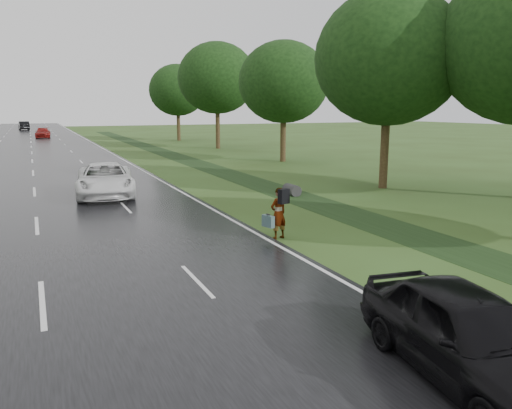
{
  "coord_description": "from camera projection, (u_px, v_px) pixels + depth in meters",
  "views": [
    {
      "loc": [
        0.06,
        -11.22,
        4.23
      ],
      "look_at": [
        6.2,
        2.46,
        1.3
      ],
      "focal_mm": 35.0,
      "sensor_mm": 36.0,
      "label": 1
    }
  ],
  "objects": [
    {
      "name": "white_pickup",
      "position": [
        105.0,
        180.0,
        23.9
      ],
      "size": [
        3.25,
        5.88,
        1.56
      ],
      "primitive_type": "imported",
      "rotation": [
        0.0,
        0.0,
        -0.12
      ],
      "color": "silver",
      "rests_on": "road"
    },
    {
      "name": "edge_stripe_east",
      "position": [
        100.0,
        147.0,
        53.84
      ],
      "size": [
        0.12,
        180.0,
        0.01
      ],
      "primitive_type": "cube",
      "color": "silver",
      "rests_on": "road"
    },
    {
      "name": "tree_east_d",
      "position": [
        217.0,
        78.0,
        50.65
      ],
      "size": [
        8.0,
        8.0,
        10.76
      ],
      "color": "#352515",
      "rests_on": "ground"
    },
    {
      "name": "road",
      "position": [
        31.0,
        149.0,
        51.13
      ],
      "size": [
        14.0,
        180.0,
        0.04
      ],
      "primitive_type": "cube",
      "color": "black",
      "rests_on": "ground"
    },
    {
      "name": "dark_sedan",
      "position": [
        467.0,
        334.0,
        7.73
      ],
      "size": [
        2.35,
        4.54,
        1.48
      ],
      "primitive_type": "imported",
      "rotation": [
        0.0,
        0.0,
        -0.15
      ],
      "color": "black",
      "rests_on": "road"
    },
    {
      "name": "pedestrian",
      "position": [
        278.0,
        213.0,
        16.15
      ],
      "size": [
        0.86,
        0.66,
        1.69
      ],
      "rotation": [
        0.0,
        0.0,
        3.4
      ],
      "color": "#A5998C",
      "rests_on": "ground"
    },
    {
      "name": "far_car_red",
      "position": [
        43.0,
        133.0,
        69.84
      ],
      "size": [
        2.21,
        4.77,
        1.35
      ],
      "primitive_type": "imported",
      "rotation": [
        0.0,
        0.0,
        -0.07
      ],
      "color": "maroon",
      "rests_on": "road"
    },
    {
      "name": "far_car_dark",
      "position": [
        24.0,
        126.0,
        93.5
      ],
      "size": [
        2.11,
        5.0,
        1.61
      ],
      "primitive_type": "imported",
      "rotation": [
        0.0,
        0.0,
        3.23
      ],
      "color": "black",
      "rests_on": "road"
    },
    {
      "name": "tree_east_b",
      "position": [
        389.0,
        58.0,
        25.34
      ],
      "size": [
        7.6,
        7.6,
        10.11
      ],
      "color": "#352515",
      "rests_on": "ground"
    },
    {
      "name": "drainage_ditch",
      "position": [
        228.0,
        173.0,
        32.2
      ],
      "size": [
        2.2,
        120.0,
        0.56
      ],
      "color": "black",
      "rests_on": "ground"
    },
    {
      "name": "center_line",
      "position": [
        31.0,
        149.0,
        51.13
      ],
      "size": [
        0.12,
        180.0,
        0.01
      ],
      "primitive_type": "cube",
      "color": "silver",
      "rests_on": "road"
    },
    {
      "name": "tree_east_c",
      "position": [
        284.0,
        82.0,
        38.46
      ],
      "size": [
        7.0,
        7.0,
        9.29
      ],
      "color": "#352515",
      "rests_on": "ground"
    },
    {
      "name": "tree_east_f",
      "position": [
        178.0,
        90.0,
        63.21
      ],
      "size": [
        7.2,
        7.2,
        9.62
      ],
      "color": "#352515",
      "rests_on": "ground"
    },
    {
      "name": "ground",
      "position": [
        42.0,
        305.0,
        10.84
      ],
      "size": [
        220.0,
        220.0,
        0.0
      ],
      "primitive_type": "plane",
      "color": "#2F4518",
      "rests_on": "ground"
    }
  ]
}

